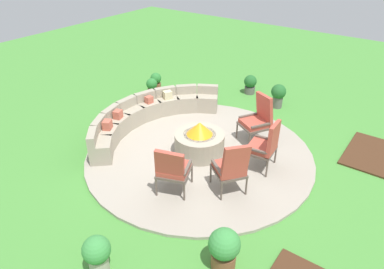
{
  "coord_description": "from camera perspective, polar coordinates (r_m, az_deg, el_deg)",
  "views": [
    {
      "loc": [
        -5.38,
        -3.68,
        4.39
      ],
      "look_at": [
        0.0,
        0.2,
        0.45
      ],
      "focal_mm": 32.96,
      "sensor_mm": 36.0,
      "label": 1
    }
  ],
  "objects": [
    {
      "name": "ground_plane",
      "position": [
        7.85,
        1.19,
        -3.26
      ],
      "size": [
        24.0,
        24.0,
        0.0
      ],
      "primitive_type": "plane",
      "color": "#478C38"
    },
    {
      "name": "patio_circle",
      "position": [
        7.84,
        1.19,
        -3.08
      ],
      "size": [
        4.97,
        4.97,
        0.06
      ],
      "primitive_type": "cylinder",
      "color": "#9E9384",
      "rests_on": "ground_plane"
    },
    {
      "name": "mulch_bed_right",
      "position": [
        8.8,
        27.3,
        -2.9
      ],
      "size": [
        1.6,
        1.12,
        0.04
      ],
      "primitive_type": "cube",
      "color": "#472B19",
      "rests_on": "ground_plane"
    },
    {
      "name": "fire_pit",
      "position": [
        7.66,
        1.21,
        -1.05
      ],
      "size": [
        1.09,
        1.09,
        0.75
      ],
      "color": "#9E937F",
      "rests_on": "patio_circle"
    },
    {
      "name": "curved_stone_bench",
      "position": [
        8.83,
        -7.18,
        3.14
      ],
      "size": [
        3.95,
        1.66,
        0.67
      ],
      "color": "#9E937F",
      "rests_on": "patio_circle"
    },
    {
      "name": "lounge_chair_front_left",
      "position": [
        6.43,
        -3.16,
        -5.46
      ],
      "size": [
        0.77,
        0.75,
        1.03
      ],
      "rotation": [
        0.0,
        0.0,
        5.08
      ],
      "color": "brown",
      "rests_on": "patio_circle"
    },
    {
      "name": "lounge_chair_front_right",
      "position": [
        6.45,
        6.36,
        -5.25
      ],
      "size": [
        0.77,
        0.8,
        1.11
      ],
      "rotation": [
        0.0,
        0.0,
        5.65
      ],
      "color": "brown",
      "rests_on": "patio_circle"
    },
    {
      "name": "lounge_chair_back_left",
      "position": [
        7.2,
        11.82,
        -1.62
      ],
      "size": [
        0.66,
        0.6,
        1.08
      ],
      "rotation": [
        0.0,
        0.0,
        6.4
      ],
      "color": "brown",
      "rests_on": "patio_circle"
    },
    {
      "name": "lounge_chair_back_right",
      "position": [
        8.12,
        10.64,
        2.6
      ],
      "size": [
        0.8,
        0.81,
        1.14
      ],
      "rotation": [
        0.0,
        0.0,
        7.33
      ],
      "color": "brown",
      "rests_on": "patio_circle"
    },
    {
      "name": "potted_plant_0",
      "position": [
        5.37,
        5.23,
        -17.75
      ],
      "size": [
        0.48,
        0.48,
        0.69
      ],
      "color": "brown",
      "rests_on": "ground_plane"
    },
    {
      "name": "potted_plant_1",
      "position": [
        10.35,
        -6.49,
        7.53
      ],
      "size": [
        0.32,
        0.32,
        0.63
      ],
      "color": "brown",
      "rests_on": "ground_plane"
    },
    {
      "name": "potted_plant_2",
      "position": [
        10.05,
        13.78,
        6.32
      ],
      "size": [
        0.41,
        0.41,
        0.67
      ],
      "color": "#605B56",
      "rests_on": "ground_plane"
    },
    {
      "name": "potted_plant_3",
      "position": [
        10.82,
        9.39,
        8.1
      ],
      "size": [
        0.38,
        0.38,
        0.57
      ],
      "color": "#605B56",
      "rests_on": "ground_plane"
    },
    {
      "name": "potted_plant_4",
      "position": [
        5.47,
        -15.11,
        -18.04
      ],
      "size": [
        0.41,
        0.41,
        0.64
      ],
      "color": "#A89E8E",
      "rests_on": "ground_plane"
    },
    {
      "name": "potted_plant_5",
      "position": [
        10.83,
        -5.84,
        8.52
      ],
      "size": [
        0.33,
        0.33,
        0.6
      ],
      "color": "brown",
      "rests_on": "ground_plane"
    }
  ]
}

